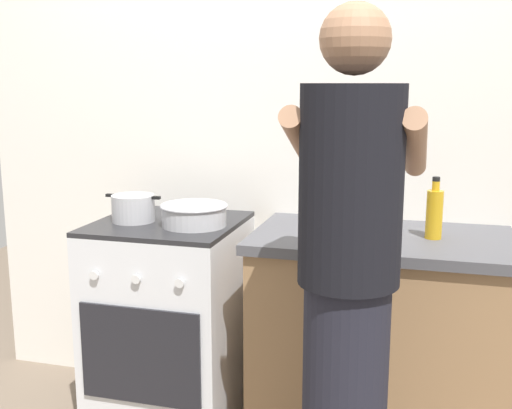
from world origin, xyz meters
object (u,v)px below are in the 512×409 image
Objects in this scene: pot at (133,208)px; oil_bottle at (434,213)px; person at (348,295)px; utensil_crock at (331,200)px; stove_range at (170,321)px; spice_bottle at (384,228)px; mixing_bowl at (194,214)px.

oil_bottle is at bearing 1.67° from pot.
oil_bottle is 0.14× the size of person.
pot is 0.15× the size of person.
utensil_crock reaches higher than pot.
utensil_crock reaches higher than oil_bottle.
pot is 1.05× the size of oil_bottle.
stove_range is 2.70× the size of utensil_crock.
pot is at bearing -178.33° from oil_bottle.
person is (0.18, -0.79, -0.13)m from utensil_crock.
oil_bottle is (1.23, 0.04, 0.04)m from pot.
person is (-0.06, -0.56, -0.08)m from spice_bottle.
utensil_crock is 0.46m from oil_bottle.
oil_bottle is (0.95, 0.05, 0.05)m from mixing_bowl.
mixing_bowl is 1.19× the size of oil_bottle.
oil_bottle reaches higher than mixing_bowl.
mixing_bowl is (0.28, -0.01, -0.01)m from pot.
oil_bottle reaches higher than spice_bottle.
pot is at bearing -166.27° from stove_range.
mixing_bowl reaches higher than stove_range.
pot is at bearing 149.66° from person.
person is (0.71, -0.57, -0.09)m from mixing_bowl.
mixing_bowl is at bearing 141.27° from person.
mixing_bowl is at bearing -157.07° from utensil_crock.
pot is at bearing -165.20° from utensil_crock.
stove_range is 0.53m from pot.
person is at bearing -96.29° from spice_bottle.
pot reaches higher than spice_bottle.
stove_range is 1.04m from spice_bottle.
oil_bottle is at bearing 16.74° from spice_bottle.
oil_bottle is at bearing 2.79° from mixing_bowl.
stove_range is 10.47× the size of spice_bottle.
pot is 1.05m from spice_bottle.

